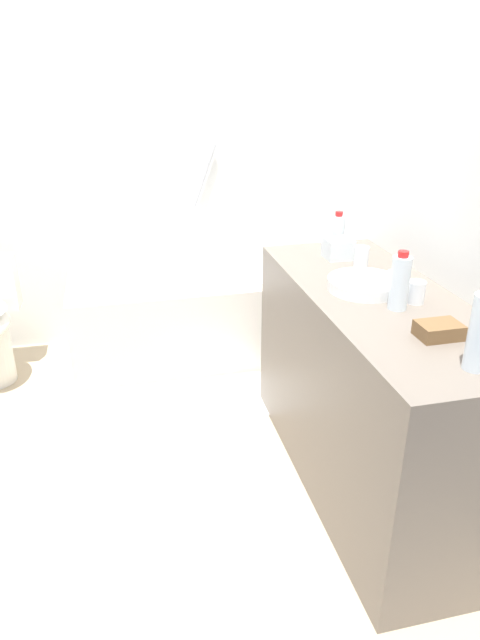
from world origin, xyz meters
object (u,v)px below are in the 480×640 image
water_bottle_1 (338,233)px  tissue_box (338,249)px  bathtub (193,312)px  sink_faucet (405,279)px  bath_mat (239,396)px  sink_basin (364,284)px  drinking_glass_1 (416,292)px  water_bottle_0 (400,282)px  drinking_glass_0 (361,257)px  amenity_basket (439,330)px

water_bottle_1 → tissue_box: bearing=-109.9°
bathtub → sink_faucet: size_ratio=9.64×
sink_faucet → water_bottle_1: 0.53m
bath_mat → tissue_box: bearing=-35.6°
bath_mat → sink_basin: bearing=-63.3°
water_bottle_1 → bath_mat: size_ratio=0.37×
bath_mat → bathtub: bearing=104.5°
sink_basin → water_bottle_1: (0.10, 0.52, 0.06)m
sink_faucet → drinking_glass_1: 0.17m
tissue_box → bath_mat: size_ratio=0.24×
water_bottle_0 → drinking_glass_1: (0.09, 0.04, -0.06)m
water_bottle_1 → tissue_box: size_ratio=1.56×
water_bottle_1 → drinking_glass_1: 0.69m
tissue_box → bath_mat: bearing=144.4°
water_bottle_1 → tissue_box: 0.13m
bathtub → bath_mat: 0.68m
sink_faucet → drinking_glass_0: drinking_glass_0 is taller
sink_basin → drinking_glass_1: size_ratio=3.43×
sink_basin → sink_faucet: sink_faucet is taller
bathtub → tissue_box: bathtub is taller
bathtub → drinking_glass_0: 1.36m
sink_basin → sink_faucet: bearing=0.0°
sink_faucet → drinking_glass_1: (-0.04, -0.17, 0.01)m
drinking_glass_0 → drinking_glass_1: bearing=-86.2°
sink_basin → bath_mat: size_ratio=0.57×
water_bottle_0 → bath_mat: (-0.39, 0.89, -0.97)m
sink_basin → amenity_basket: amenity_basket is taller
bath_mat → amenity_basket: bearing=-70.5°
sink_basin → water_bottle_1: bearing=79.4°
drinking_glass_1 → water_bottle_0: bearing=-159.3°
water_bottle_1 → sink_basin: bearing=-100.6°
drinking_glass_1 → tissue_box: bearing=97.7°
sink_faucet → water_bottle_0: water_bottle_0 is taller
bathtub → sink_faucet: bathtub is taller
bathtub → water_bottle_1: bathtub is taller
sink_faucet → drinking_glass_1: drinking_glass_1 is taller
drinking_glass_0 → amenity_basket: (-0.05, -0.71, -0.02)m
sink_faucet → sink_basin: bearing=-180.0°
sink_basin → amenity_basket: size_ratio=2.06×
tissue_box → bathtub: bearing=122.1°
drinking_glass_0 → drinking_glass_1: size_ratio=1.09×
bathtub → sink_faucet: (0.68, -1.29, 0.63)m
sink_basin → drinking_glass_1: 0.21m
drinking_glass_0 → tissue_box: bearing=108.8°
bathtub → amenity_basket: bearing=-72.2°
water_bottle_1 → tissue_box: (-0.04, -0.12, -0.04)m
sink_basin → tissue_box: tissue_box is taller
water_bottle_0 → bath_mat: 1.37m
sink_basin → water_bottle_0: 0.22m
bath_mat → sink_faucet: bearing=-52.8°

